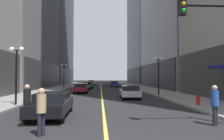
{
  "coord_description": "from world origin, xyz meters",
  "views": [
    {
      "loc": [
        -0.23,
        -4.22,
        2.18
      ],
      "look_at": [
        1.88,
        30.16,
        3.42
      ],
      "focal_mm": 31.74,
      "sensor_mm": 36.0,
      "label": 1
    }
  ],
  "objects": [
    {
      "name": "car_green",
      "position": [
        -2.51,
        33.21,
        0.72
      ],
      "size": [
        2.01,
        4.21,
        1.32
      ],
      "color": "#196038",
      "rests_on": "ground"
    },
    {
      "name": "pedestrian_in_black_coat",
      "position": [
        -3.71,
        5.52,
        1.07
      ],
      "size": [
        0.45,
        0.45,
        1.83
      ],
      "color": "black",
      "rests_on": "ground"
    },
    {
      "name": "car_maroon",
      "position": [
        -2.79,
        23.24,
        0.72
      ],
      "size": [
        1.86,
        4.13,
        1.32
      ],
      "color": "maroon",
      "rests_on": "ground"
    },
    {
      "name": "street_lamp_right_mid",
      "position": [
        6.4,
        17.8,
        3.26
      ],
      "size": [
        1.06,
        0.36,
        4.43
      ],
      "color": "black",
      "rests_on": "ground"
    },
    {
      "name": "sidewalk_left",
      "position": [
        -8.25,
        35.0,
        0.07
      ],
      "size": [
        4.5,
        78.0,
        0.15
      ],
      "primitive_type": "cube",
      "color": "gray",
      "rests_on": "ground"
    },
    {
      "name": "car_silver",
      "position": [
        2.79,
        15.8,
        0.72
      ],
      "size": [
        1.99,
        4.16,
        1.32
      ],
      "color": "#B7B7BC",
      "rests_on": "ground"
    },
    {
      "name": "lane_centre_stripe",
      "position": [
        0.0,
        35.0,
        0.0
      ],
      "size": [
        0.16,
        70.0,
        0.01
      ],
      "primitive_type": "cube",
      "color": "#E5D64C",
      "rests_on": "ground"
    },
    {
      "name": "car_yellow",
      "position": [
        -2.67,
        50.97,
        0.72
      ],
      "size": [
        1.82,
        4.26,
        1.32
      ],
      "color": "yellow",
      "rests_on": "ground"
    },
    {
      "name": "ground_plane",
      "position": [
        0.0,
        35.0,
        0.0
      ],
      "size": [
        200.0,
        200.0,
        0.0
      ],
      "primitive_type": "plane",
      "color": "#262628"
    },
    {
      "name": "car_black",
      "position": [
        -2.86,
        6.98,
        0.72
      ],
      "size": [
        1.93,
        4.47,
        1.32
      ],
      "color": "black",
      "rests_on": "ground"
    },
    {
      "name": "sidewalk_right",
      "position": [
        8.25,
        35.0,
        0.07
      ],
      "size": [
        4.5,
        78.0,
        0.15
      ],
      "primitive_type": "cube",
      "color": "gray",
      "rests_on": "ground"
    },
    {
      "name": "fire_hydrant_right",
      "position": [
        6.9,
        9.8,
        0.4
      ],
      "size": [
        0.28,
        0.28,
        0.8
      ],
      "primitive_type": "cylinder",
      "color": "red",
      "rests_on": "ground"
    },
    {
      "name": "street_lamp_left_near",
      "position": [
        -6.4,
        10.79,
        3.26
      ],
      "size": [
        1.06,
        0.36,
        4.43
      ],
      "color": "black",
      "rests_on": "ground"
    },
    {
      "name": "street_lamp_left_far",
      "position": [
        -6.4,
        30.21,
        3.26
      ],
      "size": [
        1.06,
        0.36,
        4.43
      ],
      "color": "black",
      "rests_on": "ground"
    },
    {
      "name": "car_blue",
      "position": [
        3.03,
        40.11,
        0.72
      ],
      "size": [
        1.93,
        4.37,
        1.32
      ],
      "color": "navy",
      "rests_on": "ground"
    },
    {
      "name": "pedestrian_in_blue_hoodie",
      "position": [
        4.93,
        4.42,
        1.07
      ],
      "size": [
        0.47,
        0.47,
        1.82
      ],
      "color": "black",
      "rests_on": "ground"
    },
    {
      "name": "pedestrian_in_tan_trench",
      "position": [
        -2.4,
        3.3,
        1.04
      ],
      "size": [
        0.47,
        0.47,
        1.77
      ],
      "color": "black",
      "rests_on": "ground"
    }
  ]
}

